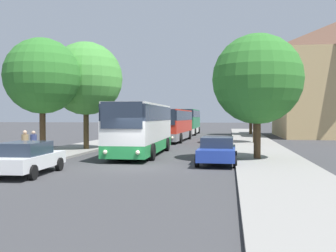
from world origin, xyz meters
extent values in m
plane|color=#38383A|center=(0.00, 0.00, 0.00)|extent=(300.00, 300.00, 0.00)
cube|color=gray|center=(-7.00, 0.00, 0.07)|extent=(4.00, 120.00, 0.15)
cube|color=gray|center=(7.00, 0.00, 0.07)|extent=(4.00, 120.00, 0.15)
cube|color=#238942|center=(-1.12, 6.35, 0.62)|extent=(2.77, 10.71, 0.70)
cube|color=silver|center=(-1.12, 6.35, 1.64)|extent=(2.77, 10.71, 1.34)
cube|color=#232D3D|center=(-1.12, 6.35, 2.79)|extent=(2.80, 10.50, 0.95)
cube|color=silver|center=(-1.12, 6.35, 3.32)|extent=(2.72, 10.50, 0.12)
cube|color=#232D3D|center=(-1.00, 0.99, 2.64)|extent=(2.29, 0.11, 1.45)
sphere|color=#F4EAC1|center=(-1.90, 0.95, 0.66)|extent=(0.24, 0.24, 0.24)
sphere|color=#F4EAC1|center=(-0.11, 0.99, 0.66)|extent=(0.24, 0.24, 0.24)
cylinder|color=black|center=(-2.32, 3.13, 0.50)|extent=(0.32, 1.01, 1.00)
cylinder|color=black|center=(0.22, 3.18, 0.50)|extent=(0.32, 1.01, 1.00)
cylinder|color=black|center=(-2.46, 9.52, 0.50)|extent=(0.32, 1.01, 1.00)
cylinder|color=black|center=(0.08, 9.57, 0.50)|extent=(0.32, 1.01, 1.00)
cube|color=gray|center=(-1.11, 21.50, 0.62)|extent=(2.75, 11.69, 0.70)
cube|color=red|center=(-1.11, 21.50, 1.59)|extent=(2.75, 11.69, 1.22)
cube|color=#232D3D|center=(-1.11, 21.50, 2.67)|extent=(2.77, 11.46, 0.95)
cube|color=red|center=(-1.11, 21.50, 3.21)|extent=(2.69, 11.46, 0.12)
cube|color=#232D3D|center=(-1.26, 15.65, 2.52)|extent=(2.21, 0.12, 1.45)
sphere|color=#F4EAC1|center=(-2.12, 15.66, 0.66)|extent=(0.24, 0.24, 0.24)
sphere|color=#F4EAC1|center=(-0.40, 15.61, 0.66)|extent=(0.24, 0.24, 0.24)
cylinder|color=black|center=(-2.43, 18.04, 0.50)|extent=(0.32, 1.01, 1.00)
cylinder|color=black|center=(0.03, 17.98, 0.50)|extent=(0.32, 1.01, 1.00)
cylinder|color=black|center=(-2.25, 25.02, 0.50)|extent=(0.32, 1.01, 1.00)
cylinder|color=black|center=(0.21, 24.96, 0.50)|extent=(0.32, 1.01, 1.00)
cube|color=silver|center=(-1.16, 37.05, 0.62)|extent=(2.46, 11.55, 0.70)
cube|color=#23844C|center=(-1.16, 37.05, 1.73)|extent=(2.46, 11.55, 1.52)
cube|color=#232D3D|center=(-1.16, 37.05, 2.97)|extent=(2.48, 11.32, 0.95)
cube|color=#23844C|center=(-1.16, 37.05, 3.50)|extent=(2.41, 11.32, 0.12)
cube|color=#232D3D|center=(-1.14, 31.25, 2.82)|extent=(2.18, 0.07, 1.45)
sphere|color=#F4EAC1|center=(-1.99, 31.22, 0.66)|extent=(0.24, 0.24, 0.24)
sphere|color=#F4EAC1|center=(-0.29, 31.23, 0.66)|extent=(0.24, 0.24, 0.24)
cylinder|color=black|center=(-2.36, 33.58, 0.50)|extent=(0.30, 1.00, 1.00)
cylinder|color=black|center=(0.06, 33.59, 0.50)|extent=(0.30, 1.00, 1.00)
cylinder|color=black|center=(-2.38, 40.51, 0.50)|extent=(0.30, 1.00, 1.00)
cylinder|color=black|center=(0.04, 40.52, 0.50)|extent=(0.30, 1.00, 1.00)
cube|color=silver|center=(-4.14, -3.19, 0.60)|extent=(2.10, 4.57, 0.59)
cube|color=#232D3D|center=(-4.14, -3.37, 1.18)|extent=(1.77, 2.41, 0.55)
cylinder|color=black|center=(-5.15, -1.85, 0.31)|extent=(0.23, 0.63, 0.62)
cylinder|color=black|center=(-3.27, -1.76, 0.31)|extent=(0.23, 0.63, 0.62)
cylinder|color=black|center=(-3.14, -4.53, 0.31)|extent=(0.23, 0.63, 0.62)
cube|color=#233D9E|center=(4.05, 1.91, 0.62)|extent=(1.96, 4.58, 0.61)
cube|color=#232D3D|center=(4.05, 2.10, 1.19)|extent=(1.70, 2.39, 0.54)
cylinder|color=black|center=(4.98, 0.49, 0.31)|extent=(0.21, 0.62, 0.62)
cylinder|color=black|center=(3.08, 0.52, 0.31)|extent=(0.21, 0.62, 0.62)
cylinder|color=black|center=(5.02, 3.31, 0.31)|extent=(0.21, 0.62, 0.62)
cylinder|color=black|center=(3.12, 3.34, 0.31)|extent=(0.21, 0.62, 0.62)
cylinder|color=#23232D|center=(-6.26, 1.45, 0.53)|extent=(0.30, 0.30, 0.77)
cylinder|color=navy|center=(-6.26, 1.45, 1.24)|extent=(0.36, 0.36, 0.64)
sphere|color=tan|center=(-6.26, 1.45, 1.66)|extent=(0.21, 0.21, 0.21)
cylinder|color=#23232D|center=(-6.12, 0.25, 0.55)|extent=(0.30, 0.30, 0.80)
cylinder|color=olive|center=(-6.12, 0.25, 1.28)|extent=(0.36, 0.36, 0.67)
sphere|color=tan|center=(-6.12, 0.25, 1.72)|extent=(0.22, 0.22, 0.22)
cylinder|color=#513D23|center=(-5.94, 8.83, 1.76)|extent=(0.40, 0.40, 3.22)
sphere|color=#428938|center=(-5.94, 8.83, 5.41)|extent=(5.45, 5.45, 5.45)
cylinder|color=#47331E|center=(-7.73, 5.47, 1.77)|extent=(0.40, 0.40, 3.24)
sphere|color=#2D7028|center=(-7.73, 5.47, 5.29)|extent=(5.07, 5.07, 5.07)
cylinder|color=#513D23|center=(7.03, 17.96, 2.37)|extent=(0.40, 0.40, 4.44)
sphere|color=#286023|center=(7.03, 17.96, 6.38)|extent=(4.77, 4.77, 4.77)
cylinder|color=#47331E|center=(6.27, 3.87, 1.47)|extent=(0.40, 0.40, 2.63)
sphere|color=#2D7028|center=(6.27, 3.87, 4.73)|extent=(5.19, 5.19, 5.19)
cylinder|color=#47331E|center=(7.55, 35.87, 2.29)|extent=(0.40, 0.40, 4.28)
sphere|color=#387F33|center=(7.55, 35.87, 6.56)|extent=(5.67, 5.67, 5.67)
camera|label=1|loc=(4.71, -19.26, 2.56)|focal=42.00mm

